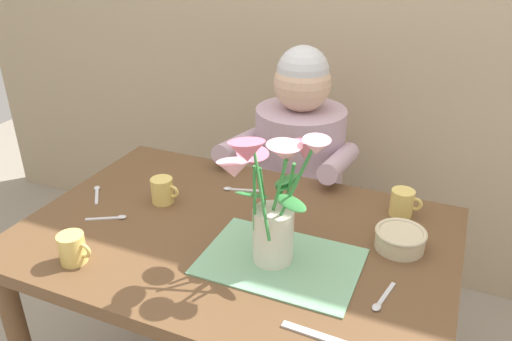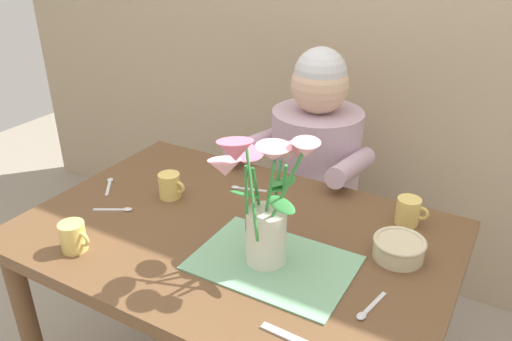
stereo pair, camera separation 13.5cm
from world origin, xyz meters
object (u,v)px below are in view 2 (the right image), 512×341
object	(u,v)px
flower_vase	(265,198)
ceramic_bowl	(399,248)
ceramic_mug	(74,237)
coffee_cup	(170,186)
seated_person	(313,192)
tea_cup	(409,211)

from	to	relation	value
flower_vase	ceramic_bowl	bearing A→B (deg)	32.70
ceramic_mug	coffee_cup	distance (m)	0.35
seated_person	ceramic_bowl	size ratio (longest dim) A/B	8.35
flower_vase	ceramic_mug	bearing A→B (deg)	-156.32
seated_person	ceramic_bowl	world-z (taller)	seated_person
seated_person	flower_vase	distance (m)	0.80
ceramic_mug	tea_cup	bearing A→B (deg)	37.77
seated_person	ceramic_mug	size ratio (longest dim) A/B	12.20
ceramic_bowl	ceramic_mug	world-z (taller)	ceramic_mug
ceramic_mug	tea_cup	distance (m)	0.93
seated_person	coffee_cup	distance (m)	0.65
ceramic_mug	coffee_cup	xyz separation A→B (m)	(0.04, 0.35, 0.00)
flower_vase	seated_person	bearing A→B (deg)	103.12
tea_cup	coffee_cup	bearing A→B (deg)	-162.55
coffee_cup	tea_cup	distance (m)	0.72
flower_vase	tea_cup	bearing A→B (deg)	53.46
flower_vase	ceramic_mug	size ratio (longest dim) A/B	3.95
flower_vase	ceramic_bowl	xyz separation A→B (m)	(0.29, 0.19, -0.16)
flower_vase	tea_cup	size ratio (longest dim) A/B	3.95
ceramic_mug	coffee_cup	size ratio (longest dim) A/B	1.00
ceramic_bowl	tea_cup	xyz separation A→B (m)	(-0.02, 0.18, 0.01)
flower_vase	ceramic_mug	distance (m)	0.53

